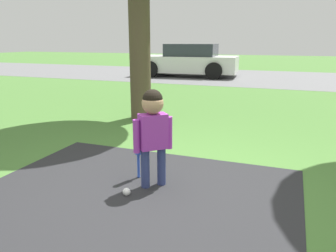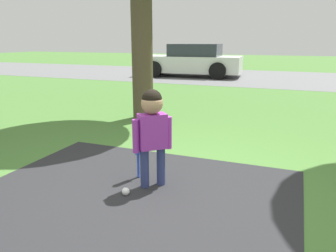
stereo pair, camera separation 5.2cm
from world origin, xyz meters
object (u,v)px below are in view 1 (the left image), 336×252
(child, at_px, (153,125))
(sports_ball, at_px, (127,192))
(baseball_bat, at_px, (138,142))
(parked_car, at_px, (188,61))

(child, distance_m, sports_ball, 0.66)
(sports_ball, bearing_deg, baseball_bat, 99.84)
(child, bearing_deg, baseball_bat, 107.69)
(sports_ball, bearing_deg, parked_car, 104.35)
(baseball_bat, bearing_deg, sports_ball, -80.16)
(child, xyz_separation_m, parked_car, (-2.72, 9.76, -0.03))
(sports_ball, height_order, parked_car, parked_car)
(parked_car, bearing_deg, sports_ball, 100.06)
(parked_car, bearing_deg, baseball_bat, 100.24)
(parked_car, bearing_deg, child, 101.28)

